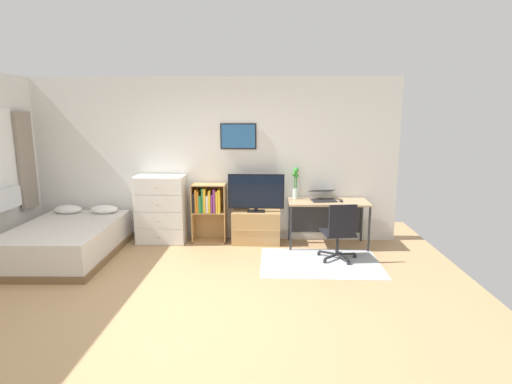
{
  "coord_description": "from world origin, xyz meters",
  "views": [
    {
      "loc": [
        1.0,
        -4.18,
        2.08
      ],
      "look_at": [
        0.76,
        1.5,
        0.99
      ],
      "focal_mm": 27.98,
      "sensor_mm": 36.0,
      "label": 1
    }
  ],
  "objects_px": {
    "bookshelf": "(208,207)",
    "computer_mouse": "(341,201)",
    "television": "(256,193)",
    "office_chair": "(340,230)",
    "dresser": "(161,209)",
    "bed": "(67,240)",
    "desk": "(327,208)",
    "laptop": "(323,196)",
    "bamboo_vase": "(296,183)",
    "tv_stand": "(256,227)"
  },
  "relations": [
    {
      "from": "desk",
      "to": "computer_mouse",
      "type": "xyz_separation_m",
      "value": [
        0.19,
        -0.12,
        0.15
      ]
    },
    {
      "from": "dresser",
      "to": "tv_stand",
      "type": "relative_size",
      "value": 1.43
    },
    {
      "from": "bookshelf",
      "to": "computer_mouse",
      "type": "height_order",
      "value": "bookshelf"
    },
    {
      "from": "bed",
      "to": "bamboo_vase",
      "type": "distance_m",
      "value": 3.62
    },
    {
      "from": "bookshelf",
      "to": "computer_mouse",
      "type": "bearing_deg",
      "value": -4.73
    },
    {
      "from": "bamboo_vase",
      "to": "bookshelf",
      "type": "bearing_deg",
      "value": -177.06
    },
    {
      "from": "dresser",
      "to": "television",
      "type": "distance_m",
      "value": 1.6
    },
    {
      "from": "dresser",
      "to": "bookshelf",
      "type": "height_order",
      "value": "dresser"
    },
    {
      "from": "television",
      "to": "laptop",
      "type": "bearing_deg",
      "value": 0.93
    },
    {
      "from": "dresser",
      "to": "bookshelf",
      "type": "bearing_deg",
      "value": 4.22
    },
    {
      "from": "office_chair",
      "to": "computer_mouse",
      "type": "bearing_deg",
      "value": 71.41
    },
    {
      "from": "television",
      "to": "desk",
      "type": "height_order",
      "value": "television"
    },
    {
      "from": "dresser",
      "to": "bamboo_vase",
      "type": "height_order",
      "value": "bamboo_vase"
    },
    {
      "from": "computer_mouse",
      "to": "bookshelf",
      "type": "bearing_deg",
      "value": 175.27
    },
    {
      "from": "office_chair",
      "to": "laptop",
      "type": "xyz_separation_m",
      "value": [
        -0.16,
        0.78,
        0.35
      ]
    },
    {
      "from": "television",
      "to": "office_chair",
      "type": "distance_m",
      "value": 1.5
    },
    {
      "from": "television",
      "to": "computer_mouse",
      "type": "bearing_deg",
      "value": -4.8
    },
    {
      "from": "tv_stand",
      "to": "dresser",
      "type": "bearing_deg",
      "value": -179.45
    },
    {
      "from": "desk",
      "to": "tv_stand",
      "type": "bearing_deg",
      "value": 179.34
    },
    {
      "from": "dresser",
      "to": "computer_mouse",
      "type": "distance_m",
      "value": 2.93
    },
    {
      "from": "bed",
      "to": "bookshelf",
      "type": "height_order",
      "value": "bookshelf"
    },
    {
      "from": "bamboo_vase",
      "to": "tv_stand",
      "type": "bearing_deg",
      "value": -169.8
    },
    {
      "from": "tv_stand",
      "to": "desk",
      "type": "height_order",
      "value": "desk"
    },
    {
      "from": "bed",
      "to": "bamboo_vase",
      "type": "xyz_separation_m",
      "value": [
        3.43,
        0.9,
        0.74
      ]
    },
    {
      "from": "television",
      "to": "office_chair",
      "type": "relative_size",
      "value": 1.06
    },
    {
      "from": "dresser",
      "to": "television",
      "type": "xyz_separation_m",
      "value": [
        1.57,
        -0.01,
        0.29
      ]
    },
    {
      "from": "bookshelf",
      "to": "bamboo_vase",
      "type": "relative_size",
      "value": 1.91
    },
    {
      "from": "bed",
      "to": "laptop",
      "type": "relative_size",
      "value": 4.29
    },
    {
      "from": "tv_stand",
      "to": "office_chair",
      "type": "bearing_deg",
      "value": -32.38
    },
    {
      "from": "desk",
      "to": "laptop",
      "type": "bearing_deg",
      "value": 174.2
    },
    {
      "from": "tv_stand",
      "to": "bookshelf",
      "type": "bearing_deg",
      "value": 176.99
    },
    {
      "from": "office_chair",
      "to": "tv_stand",
      "type": "bearing_deg",
      "value": 138.89
    },
    {
      "from": "tv_stand",
      "to": "computer_mouse",
      "type": "xyz_separation_m",
      "value": [
        1.35,
        -0.14,
        0.49
      ]
    },
    {
      "from": "bed",
      "to": "television",
      "type": "relative_size",
      "value": 2.22
    },
    {
      "from": "dresser",
      "to": "television",
      "type": "bearing_deg",
      "value": -0.27
    },
    {
      "from": "bed",
      "to": "television",
      "type": "distance_m",
      "value": 2.94
    },
    {
      "from": "tv_stand",
      "to": "laptop",
      "type": "xyz_separation_m",
      "value": [
        1.07,
        -0.0,
        0.54
      ]
    },
    {
      "from": "dresser",
      "to": "desk",
      "type": "distance_m",
      "value": 2.73
    },
    {
      "from": "dresser",
      "to": "computer_mouse",
      "type": "height_order",
      "value": "dresser"
    },
    {
      "from": "office_chair",
      "to": "bamboo_vase",
      "type": "height_order",
      "value": "bamboo_vase"
    },
    {
      "from": "bed",
      "to": "desk",
      "type": "height_order",
      "value": "desk"
    },
    {
      "from": "bookshelf",
      "to": "computer_mouse",
      "type": "distance_m",
      "value": 2.16
    },
    {
      "from": "laptop",
      "to": "bookshelf",
      "type": "bearing_deg",
      "value": 170.46
    },
    {
      "from": "office_chair",
      "to": "computer_mouse",
      "type": "distance_m",
      "value": 0.72
    },
    {
      "from": "dresser",
      "to": "desk",
      "type": "xyz_separation_m",
      "value": [
        2.73,
        0.0,
        0.04
      ]
    },
    {
      "from": "bed",
      "to": "dresser",
      "type": "xyz_separation_m",
      "value": [
        1.21,
        0.77,
        0.3
      ]
    },
    {
      "from": "laptop",
      "to": "computer_mouse",
      "type": "distance_m",
      "value": 0.31
    },
    {
      "from": "computer_mouse",
      "to": "office_chair",
      "type": "bearing_deg",
      "value": -99.86
    },
    {
      "from": "desk",
      "to": "computer_mouse",
      "type": "distance_m",
      "value": 0.27
    },
    {
      "from": "office_chair",
      "to": "dresser",
      "type": "bearing_deg",
      "value": 155.94
    }
  ]
}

